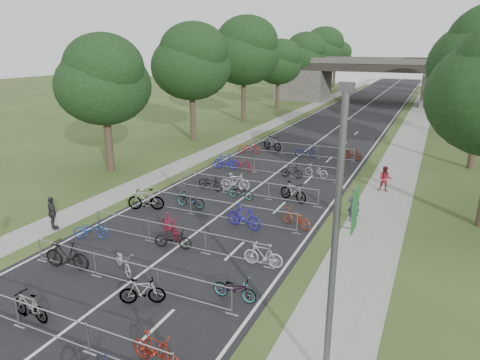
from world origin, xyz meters
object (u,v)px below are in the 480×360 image
Objects in this scene: bike_1 at (30,306)px; pedestrian_c at (52,213)px; overpass_bridge at (373,80)px; lamppost at (336,242)px; pedestrian_a at (354,206)px; pedestrian_b at (385,179)px.

bike_1 is 0.98× the size of pedestrian_c.
overpass_bridge is 59.14m from pedestrian_c.
lamppost is 16.10m from pedestrian_c.
pedestrian_a is (8.35, 13.29, 0.39)m from bike_1.
overpass_bridge is 18.23× the size of bike_1.
pedestrian_a is 15.53m from pedestrian_c.
pedestrian_b is 0.95× the size of pedestrian_c.
lamppost is 4.71× the size of pedestrian_c.
pedestrian_a is at bearing 150.25° from bike_1.
lamppost is 4.57× the size of pedestrian_a.
lamppost is at bearing 101.13° from bike_1.
lamppost reaches higher than bike_1.
pedestrian_c is at bearing -133.84° from pedestrian_b.
pedestrian_b reaches higher than bike_1.
lamppost reaches higher than pedestrian_b.
lamppost is 4.98× the size of pedestrian_b.
overpass_bridge reaches higher than pedestrian_c.
lamppost is at bearing -82.47° from overpass_bridge.
bike_1 is (-9.86, -1.52, -3.77)m from lamppost.
overpass_bridge is 17.79× the size of pedestrian_c.
pedestrian_c is (-15.13, 4.31, -3.41)m from lamppost.
pedestrian_a is at bearing -94.86° from pedestrian_b.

